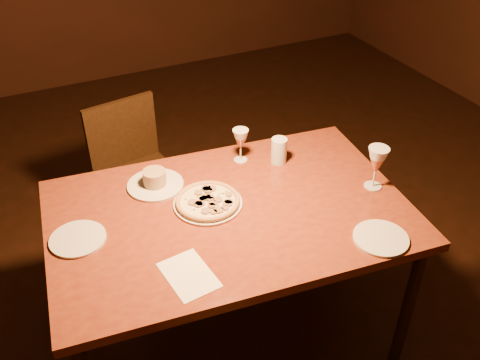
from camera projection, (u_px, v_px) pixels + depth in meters
name	position (u px, v px, depth m)	size (l,w,h in m)	color
dining_table	(230.00, 223.00, 2.27)	(1.58, 1.11, 0.79)	brown
chair_far	(135.00, 168.00, 3.03)	(0.47, 0.47, 0.85)	black
pizza_plate	(208.00, 201.00, 2.25)	(0.29, 0.29, 0.03)	silver
ramekin_saucer	(155.00, 181.00, 2.35)	(0.25, 0.25, 0.08)	silver
wine_glass_far	(241.00, 145.00, 2.48)	(0.07, 0.07, 0.16)	#B4634B
wine_glass_right	(376.00, 168.00, 2.30)	(0.09, 0.09, 0.20)	#B4634B
water_tumbler	(279.00, 151.00, 2.49)	(0.07, 0.07, 0.12)	silver
side_plate_left	(78.00, 239.00, 2.07)	(0.22, 0.22, 0.01)	silver
side_plate_near	(381.00, 238.00, 2.08)	(0.22, 0.22, 0.01)	silver
menu_card	(189.00, 275.00, 1.92)	(0.16, 0.23, 0.00)	white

